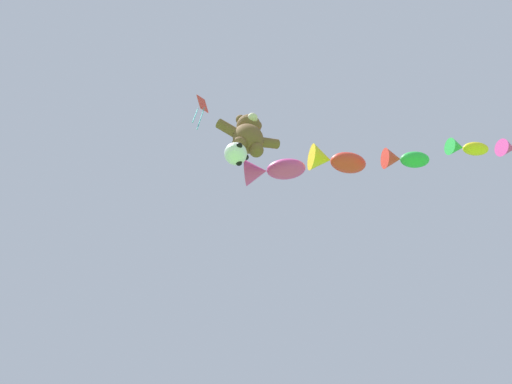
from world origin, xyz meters
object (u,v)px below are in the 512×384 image
teddy_bear_kite (248,134)px  soccer_ball_kite (236,154)px  fish_kite_crimson (335,161)px  diamond_kite (201,107)px  fish_kite_magenta (271,170)px  fish_kite_emerald (404,159)px  fish_kite_goldfin (466,148)px

teddy_bear_kite → soccer_ball_kite: bearing=176.0°
fish_kite_crimson → diamond_kite: (-5.56, 0.53, 1.71)m
fish_kite_magenta → fish_kite_emerald: fish_kite_magenta is taller
fish_kite_crimson → fish_kite_magenta: bearing=154.6°
fish_kite_emerald → fish_kite_goldfin: (2.14, -1.16, 0.33)m
soccer_ball_kite → fish_kite_magenta: fish_kite_magenta is taller
fish_kite_magenta → diamond_kite: 3.96m
fish_kite_emerald → diamond_kite: diamond_kite is taller
fish_kite_emerald → fish_kite_magenta: bearing=152.4°
soccer_ball_kite → fish_kite_goldfin: (8.36, -2.35, 2.04)m
fish_kite_emerald → teddy_bear_kite: bearing=168.8°
diamond_kite → fish_kite_crimson: bearing=-5.5°
fish_kite_crimson → fish_kite_emerald: size_ratio=1.30×
fish_kite_goldfin → diamond_kite: diamond_kite is taller
soccer_ball_kite → diamond_kite: bearing=158.8°
fish_kite_crimson → diamond_kite: 5.84m
soccer_ball_kite → fish_kite_goldfin: bearing=-15.7°
fish_kite_goldfin → fish_kite_crimson: bearing=150.9°
fish_kite_crimson → teddy_bear_kite: bearing=-178.8°
fish_kite_magenta → fish_kite_goldfin: bearing=-27.9°
diamond_kite → fish_kite_emerald: bearing=-12.9°
fish_kite_magenta → fish_kite_goldfin: (6.60, -3.49, 0.27)m
fish_kite_emerald → fish_kite_goldfin: size_ratio=1.13×
teddy_bear_kite → fish_kite_emerald: size_ratio=1.34×
fish_kite_emerald → fish_kite_goldfin: fish_kite_goldfin is taller
fish_kite_magenta → teddy_bear_kite: bearing=-139.7°
fish_kite_magenta → fish_kite_crimson: bearing=-25.4°
teddy_bear_kite → fish_kite_magenta: bearing=40.3°
fish_kite_goldfin → teddy_bear_kite: bearing=163.7°
fish_kite_magenta → diamond_kite: size_ratio=0.89×
soccer_ball_kite → fish_kite_emerald: 6.55m
diamond_kite → soccer_ball_kite: bearing=-21.2°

